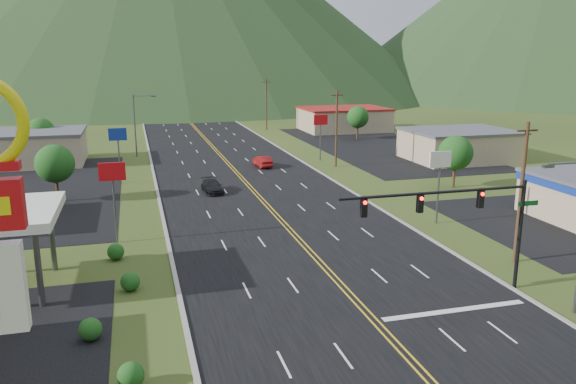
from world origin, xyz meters
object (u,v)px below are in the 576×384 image
object	(u,v)px
streetlight_west	(137,121)
traffic_signal	(465,211)
car_red_far	(263,162)
car_dark_mid	(212,187)

from	to	relation	value
streetlight_west	traffic_signal	bearing A→B (deg)	-72.03
streetlight_west	car_red_far	bearing A→B (deg)	-38.93
car_dark_mid	streetlight_west	bearing A→B (deg)	101.87
traffic_signal	streetlight_west	xyz separation A→B (m)	(-18.16, 56.00, -0.15)
streetlight_west	car_dark_mid	bearing A→B (deg)	-73.97
traffic_signal	car_red_far	world-z (taller)	traffic_signal
car_dark_mid	traffic_signal	bearing A→B (deg)	-74.61
car_red_far	traffic_signal	bearing A→B (deg)	88.60
traffic_signal	streetlight_west	bearing A→B (deg)	107.97
streetlight_west	car_dark_mid	world-z (taller)	streetlight_west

